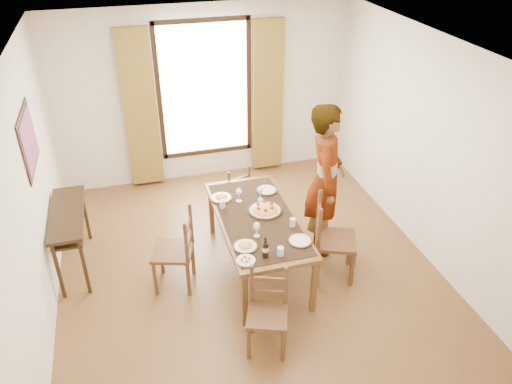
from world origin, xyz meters
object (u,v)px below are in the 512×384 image
object	(u,v)px
pasta_platter	(265,208)
man	(326,180)
console_table	(68,220)
dining_table	(257,222)

from	to	relation	value
pasta_platter	man	bearing A→B (deg)	8.75
console_table	pasta_platter	size ratio (longest dim) A/B	3.00
man	pasta_platter	size ratio (longest dim) A/B	4.94
console_table	dining_table	xyz separation A→B (m)	(2.14, -0.64, 0.01)
man	pasta_platter	distance (m)	0.84
console_table	man	world-z (taller)	man
console_table	pasta_platter	distance (m)	2.33
man	pasta_platter	world-z (taller)	man
pasta_platter	console_table	bearing A→B (deg)	166.13
console_table	man	size ratio (longest dim) A/B	0.61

